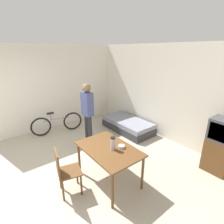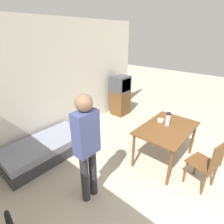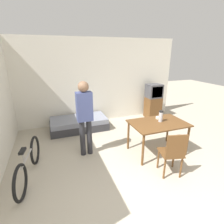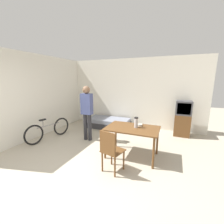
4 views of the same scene
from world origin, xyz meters
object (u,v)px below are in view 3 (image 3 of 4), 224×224
daybed (79,124)px  wooden_chair (173,152)px  person_standing (85,114)px  thermos_flask (161,116)px  mate_bowl (158,118)px  tv (153,101)px  dining_table (158,126)px  bicycle (29,164)px

daybed → wooden_chair: (1.29, -2.74, 0.34)m
wooden_chair → person_standing: (-1.36, 1.30, 0.49)m
person_standing → wooden_chair: bearing=-43.8°
thermos_flask → mate_bowl: bearing=70.5°
daybed → person_standing: size_ratio=1.00×
tv → person_standing: (-2.77, -1.58, 0.40)m
dining_table → thermos_flask: bearing=27.8°
tv → bicycle: (-3.95, -2.03, -0.29)m
dining_table → wooden_chair: (-0.22, -0.83, -0.15)m
bicycle → dining_table: bearing=-0.5°
thermos_flask → dining_table: bearing=-152.2°
bicycle → mate_bowl: mate_bowl is taller
dining_table → mate_bowl: size_ratio=9.90×
bicycle → daybed: bearing=56.5°
daybed → thermos_flask: (1.58, -1.87, 0.72)m
thermos_flask → bicycle: bearing=-179.7°
tv → thermos_flask: size_ratio=4.64×
daybed → dining_table: (1.51, -1.92, 0.49)m
person_standing → thermos_flask: (1.66, -0.43, -0.11)m
thermos_flask → mate_bowl: size_ratio=2.04×
wooden_chair → mate_bowl: size_ratio=7.19×
bicycle → thermos_flask: size_ratio=6.04×
wooden_chair → person_standing: bearing=136.2°
wooden_chair → tv: bearing=63.9°
wooden_chair → person_standing: person_standing is taller
tv → person_standing: person_standing is taller
dining_table → person_standing: 1.68m
tv → wooden_chair: tv is taller
daybed → tv: 2.73m
dining_table → person_standing: person_standing is taller
person_standing → bicycle: bearing=-159.1°
thermos_flask → tv: bearing=61.1°
dining_table → bicycle: size_ratio=0.80×
tv → person_standing: size_ratio=0.71×
tv → dining_table: size_ratio=0.96×
dining_table → thermos_flask: (0.08, 0.04, 0.23)m
daybed → bicycle: bearing=-123.5°
dining_table → bicycle: bearing=179.5°
tv → dining_table: (-1.19, -2.05, 0.06)m
daybed → thermos_flask: size_ratio=6.56×
wooden_chair → thermos_flask: thermos_flask is taller
bicycle → thermos_flask: 2.89m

